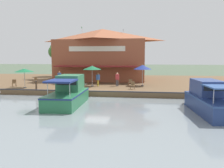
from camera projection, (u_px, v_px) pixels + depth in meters
ground_plane at (97, 98)px, 22.36m from camera, size 220.00×220.00×0.00m
quay_deck at (111, 83)px, 33.15m from camera, size 22.00×56.00×0.60m
quay_edge_fender at (97, 91)px, 22.38m from camera, size 0.20×50.40×0.10m
waterfront_restaurant at (103, 54)px, 34.90m from camera, size 11.35×13.92×8.36m
patio_umbrella_back_row at (143, 67)px, 26.90m from camera, size 2.21×2.21×2.62m
patio_umbrella_by_entrance at (24, 70)px, 24.94m from camera, size 2.16×2.16×2.27m
patio_umbrella_near_quay_edge at (92, 68)px, 26.45m from camera, size 2.26×2.26×2.52m
cafe_chair_beside_entrance at (35, 80)px, 29.26m from camera, size 0.48×0.48×0.85m
cafe_chair_far_corner_seat at (14, 83)px, 26.21m from camera, size 0.58×0.58×0.85m
cafe_chair_under_first_umbrella at (133, 85)px, 24.03m from camera, size 0.45×0.45×0.85m
cafe_chair_facing_river at (130, 82)px, 26.57m from camera, size 0.52×0.52×0.85m
person_mid_patio at (98, 78)px, 26.47m from camera, size 0.46×0.46×1.62m
person_near_entrance at (59, 76)px, 28.46m from camera, size 0.48×0.48×1.70m
person_at_quay_edge at (117, 78)px, 26.51m from camera, size 0.47×0.47×1.66m
motorboat_distant_upstream at (208, 100)px, 16.28m from camera, size 7.20×2.66×2.32m
motorboat_far_downstream at (70, 93)px, 19.03m from camera, size 7.00×2.66×2.48m
mooring_post at (36, 85)px, 23.45m from camera, size 0.22×0.22×1.00m
tree_behind_restaurant at (58, 51)px, 40.30m from camera, size 3.73×3.56×6.63m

